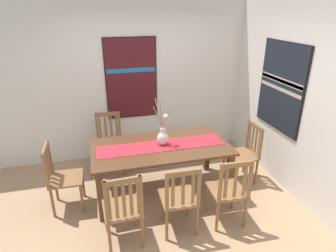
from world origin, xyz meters
TOP-DOWN VIEW (x-y plane):
  - ground_plane at (0.00, 0.00)m, footprint 6.40×6.40m
  - wall_back at (0.00, 1.86)m, footprint 6.40×0.12m
  - wall_side at (1.86, 0.00)m, footprint 0.12×6.40m
  - dining_table at (0.01, 0.50)m, footprint 1.89×0.97m
  - table_runner at (0.01, 0.50)m, footprint 1.74×0.36m
  - centerpiece_vase at (0.04, 0.53)m, footprint 0.26×0.25m
  - chair_0 at (1.31, 0.48)m, footprint 0.42×0.42m
  - chair_1 at (-0.63, -0.37)m, footprint 0.44×0.44m
  - chair_2 at (-1.34, 0.48)m, footprint 0.43×0.43m
  - chair_3 at (-0.65, 1.34)m, footprint 0.43×0.43m
  - chair_4 at (0.02, -0.34)m, footprint 0.43×0.43m
  - chair_5 at (0.64, -0.35)m, footprint 0.44×0.44m
  - painting_on_back_wall at (-0.19, 1.79)m, footprint 0.86×0.05m
  - painting_on_side_wall at (1.79, 0.52)m, footprint 0.05×0.99m

SIDE VIEW (x-z plane):
  - ground_plane at x=0.00m, z-range -0.03..0.00m
  - chair_4 at x=0.02m, z-range 0.01..0.94m
  - chair_0 at x=1.31m, z-range 0.02..0.94m
  - chair_5 at x=0.64m, z-range 0.01..0.95m
  - chair_2 at x=-1.34m, z-range 0.02..0.95m
  - chair_3 at x=-0.65m, z-range 0.01..0.97m
  - chair_1 at x=-0.63m, z-range 0.02..0.97m
  - dining_table at x=0.01m, z-range 0.27..1.02m
  - table_runner at x=0.01m, z-range 0.74..0.75m
  - centerpiece_vase at x=0.04m, z-range 0.54..1.22m
  - wall_back at x=0.00m, z-range 0.00..2.70m
  - wall_side at x=1.86m, z-range 0.00..2.70m
  - painting_on_back_wall at x=-0.19m, z-range 0.72..2.08m
  - painting_on_side_wall at x=1.79m, z-range 0.82..2.08m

